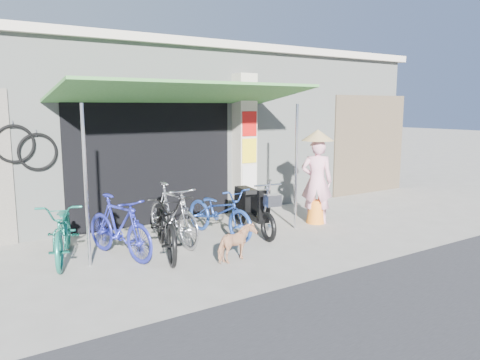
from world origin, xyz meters
TOP-DOWN VIEW (x-y plane):
  - ground at (0.00, 0.00)m, footprint 80.00×80.00m
  - bicycle_shop at (-0.00, 5.09)m, footprint 12.30×5.30m
  - shop_pillar at (0.85, 2.45)m, footprint 0.42×0.44m
  - awning at (-0.90, 1.63)m, footprint 4.60×1.88m
  - neighbour_right at (5.00, 2.59)m, footprint 2.60×0.06m
  - bike_teal at (-3.24, 1.22)m, footprint 1.14×1.89m
  - bike_blue at (-2.49, 0.90)m, footprint 0.88×1.68m
  - bike_black at (-1.82, 0.64)m, footprint 1.19×2.03m
  - bike_silver at (-1.48, 1.15)m, footprint 0.57×1.74m
  - bike_navy at (-0.60, 1.07)m, footprint 0.87×1.80m
  - street_dog at (-1.08, -0.25)m, footprint 0.71×0.46m
  - moped at (0.05, 0.97)m, footprint 0.59×1.76m
  - nun at (1.52, 0.85)m, footprint 0.73×0.71m

SIDE VIEW (x-z plane):
  - ground at x=0.00m, z-range 0.00..0.00m
  - street_dog at x=-1.08m, z-range 0.00..0.55m
  - bike_navy at x=-0.60m, z-range 0.00..0.91m
  - moped at x=0.05m, z-range -0.05..0.96m
  - bike_teal at x=-3.24m, z-range 0.00..0.94m
  - bike_blue at x=-2.49m, z-range 0.00..0.97m
  - bike_black at x=-1.82m, z-range 0.00..1.01m
  - bike_silver at x=-1.48m, z-range 0.00..1.03m
  - nun at x=1.52m, z-range -0.02..1.85m
  - neighbour_right at x=5.00m, z-range 0.00..2.60m
  - shop_pillar at x=0.85m, z-range 0.00..3.00m
  - bicycle_shop at x=0.00m, z-range 0.00..3.66m
  - awning at x=-0.90m, z-range 1.15..3.88m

